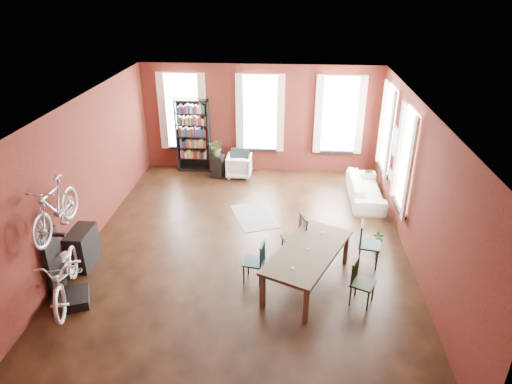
# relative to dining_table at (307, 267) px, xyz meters

# --- Properties ---
(room) EXTENTS (9.00, 9.04, 3.22)m
(room) POSITION_rel_dining_table_xyz_m (-1.07, 1.81, 1.76)
(room) COLOR black
(room) RESTS_ON ground
(dining_table) EXTENTS (1.85, 2.44, 0.76)m
(dining_table) POSITION_rel_dining_table_xyz_m (0.00, 0.00, 0.00)
(dining_table) COLOR #4A3C2C
(dining_table) RESTS_ON ground
(dining_chair_a) EXTENTS (0.46, 0.46, 0.86)m
(dining_chair_a) POSITION_rel_dining_table_xyz_m (-1.04, 0.02, 0.05)
(dining_chair_a) COLOR #1A393A
(dining_chair_a) RESTS_ON ground
(dining_chair_b) EXTENTS (0.58, 0.58, 0.98)m
(dining_chair_b) POSITION_rel_dining_table_xyz_m (-0.26, 0.84, 0.11)
(dining_chair_b) COLOR #1F2F1B
(dining_chair_b) RESTS_ON ground
(dining_chair_c) EXTENTS (0.53, 0.53, 0.87)m
(dining_chair_c) POSITION_rel_dining_table_xyz_m (0.99, -0.51, 0.06)
(dining_chair_c) COLOR black
(dining_chair_c) RESTS_ON ground
(dining_chair_d) EXTENTS (0.50, 0.50, 0.94)m
(dining_chair_d) POSITION_rel_dining_table_xyz_m (1.28, 0.76, 0.09)
(dining_chair_d) COLOR #173431
(dining_chair_d) RESTS_ON ground
(bookshelf) EXTENTS (1.00, 0.32, 2.20)m
(bookshelf) POSITION_rel_dining_table_xyz_m (-3.32, 5.49, 0.72)
(bookshelf) COLOR black
(bookshelf) RESTS_ON ground
(white_armchair) EXTENTS (0.72, 0.67, 0.73)m
(white_armchair) POSITION_rel_dining_table_xyz_m (-1.90, 5.11, -0.01)
(white_armchair) COLOR silver
(white_armchair) RESTS_ON ground
(cream_sofa) EXTENTS (0.61, 2.08, 0.81)m
(cream_sofa) POSITION_rel_dining_table_xyz_m (1.63, 3.79, 0.03)
(cream_sofa) COLOR beige
(cream_sofa) RESTS_ON ground
(striped_rug) EXTENTS (1.38, 1.69, 0.01)m
(striped_rug) POSITION_rel_dining_table_xyz_m (-1.24, 2.63, -0.37)
(striped_rug) COLOR black
(striped_rug) RESTS_ON ground
(bike_trainer) EXTENTS (0.82, 0.82, 0.18)m
(bike_trainer) POSITION_rel_dining_table_xyz_m (-4.33, -0.95, -0.29)
(bike_trainer) COLOR black
(bike_trainer) RESTS_ON ground
(bike_wall_rack) EXTENTS (0.16, 0.60, 1.30)m
(bike_wall_rack) POSITION_rel_dining_table_xyz_m (-4.72, -0.61, 0.27)
(bike_wall_rack) COLOR black
(bike_wall_rack) RESTS_ON ground
(console_table) EXTENTS (0.40, 0.80, 0.80)m
(console_table) POSITION_rel_dining_table_xyz_m (-4.60, 0.29, 0.02)
(console_table) COLOR black
(console_table) RESTS_ON ground
(plant_stand) EXTENTS (0.40, 0.40, 0.68)m
(plant_stand) POSITION_rel_dining_table_xyz_m (-2.53, 5.02, -0.04)
(plant_stand) COLOR black
(plant_stand) RESTS_ON ground
(plant_by_sofa) EXTENTS (0.50, 0.64, 0.25)m
(plant_by_sofa) POSITION_rel_dining_table_xyz_m (1.78, 4.67, -0.25)
(plant_by_sofa) COLOR #295020
(plant_by_sofa) RESTS_ON ground
(plant_small) EXTENTS (0.30, 0.49, 0.17)m
(plant_small) POSITION_rel_dining_table_xyz_m (1.56, 1.30, -0.30)
(plant_small) COLOR #325F26
(plant_small) RESTS_ON ground
(bicycle_floor) EXTENTS (0.92, 1.15, 1.92)m
(bicycle_floor) POSITION_rel_dining_table_xyz_m (-4.30, -0.99, 0.76)
(bicycle_floor) COLOR beige
(bicycle_floor) RESTS_ON bike_trainer
(bicycle_hung) EXTENTS (0.47, 1.00, 1.66)m
(bicycle_hung) POSITION_rel_dining_table_xyz_m (-4.47, -0.61, 1.75)
(bicycle_hung) COLOR #A5A8AD
(bicycle_hung) RESTS_ON bike_wall_rack
(plant_on_stand) EXTENTS (0.49, 0.54, 0.41)m
(plant_on_stand) POSITION_rel_dining_table_xyz_m (-2.54, 5.04, 0.51)
(plant_on_stand) COLOR #325421
(plant_on_stand) RESTS_ON plant_stand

